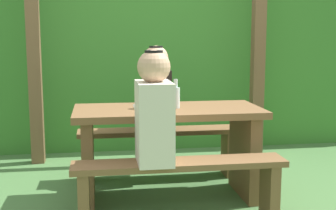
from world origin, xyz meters
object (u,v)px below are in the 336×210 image
picnic_table (168,137)px  drinking_glass (140,104)px  bench_near (180,179)px  person_white_shirt (154,111)px  bench_far (159,143)px  bottle_left (176,97)px  person_black_coat (156,91)px

picnic_table → drinking_glass: size_ratio=18.11×
picnic_table → bench_near: 0.54m
picnic_table → person_white_shirt: size_ratio=1.95×
bench_far → bottle_left: 0.71m
drinking_glass → person_black_coat: bearing=69.7°
picnic_table → person_black_coat: bearing=92.9°
bench_near → bench_far: same height
bench_far → person_white_shirt: (-0.17, -1.02, 0.46)m
bench_near → person_white_shirt: 0.49m
bench_far → picnic_table: bearing=-90.0°
bottle_left → bench_near: bearing=-96.3°
drinking_glass → bottle_left: size_ratio=0.35×
picnic_table → bench_far: size_ratio=1.00×
picnic_table → drinking_glass: bearing=-179.8°
bench_near → bottle_left: size_ratio=6.42×
bench_near → person_white_shirt: person_white_shirt is taller
bench_near → person_black_coat: 1.12m
person_white_shirt → bottle_left: bearing=66.0°
picnic_table → drinking_glass: drinking_glass is taller
picnic_table → bench_far: bearing=90.0°
bench_near → person_white_shirt: (-0.17, 0.00, 0.46)m
bench_near → drinking_glass: size_ratio=18.11×
bench_near → person_white_shirt: size_ratio=1.95×
picnic_table → bench_near: picnic_table is taller
drinking_glass → bench_far: bearing=67.4°
drinking_glass → person_white_shirt: bearing=-84.8°
bench_near → bench_far: bearing=90.0°
person_black_coat → person_white_shirt: bearing=-97.9°
bottle_left → picnic_table: bearing=170.3°
person_white_shirt → drinking_glass: person_white_shirt is taller
bench_near → person_black_coat: size_ratio=1.95×
picnic_table → bottle_left: bearing=-9.7°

